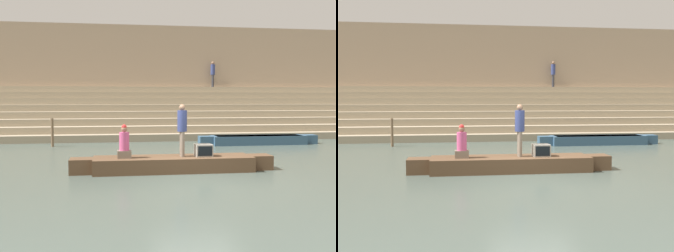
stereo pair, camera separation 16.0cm
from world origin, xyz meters
TOP-DOWN VIEW (x-y plane):
  - ground_plane at (0.00, 0.00)m, footprint 120.00×120.00m
  - ghat_steps at (0.00, 13.98)m, footprint 36.00×6.17m
  - back_wall at (0.00, 16.76)m, footprint 34.20×1.28m
  - rowboat_main at (-0.46, 1.42)m, footprint 6.49×1.34m
  - person_standing at (-0.18, 1.41)m, footprint 0.31×0.31m
  - person_rowing at (-2.02, 1.36)m, footprint 0.43×0.34m
  - tv_set at (0.52, 1.38)m, footprint 0.54×0.49m
  - moored_boat_shore at (4.94, 8.08)m, footprint 6.14×1.08m
  - mooring_post at (-5.26, 8.55)m, footprint 0.13×0.13m
  - person_on_steps at (4.54, 15.78)m, footprint 0.30×0.30m

SIDE VIEW (x-z plane):
  - ground_plane at x=0.00m, z-range 0.00..0.00m
  - moored_boat_shore at x=4.94m, z-range 0.01..0.47m
  - rowboat_main at x=-0.46m, z-range 0.02..0.49m
  - tv_set at x=0.52m, z-range 0.47..0.86m
  - mooring_post at x=-5.26m, z-range 0.00..1.37m
  - person_rowing at x=-2.02m, z-range 0.37..1.43m
  - ghat_steps at x=0.00m, z-range -0.45..2.66m
  - person_standing at x=-0.18m, z-range 0.61..2.28m
  - back_wall at x=0.00m, z-range -0.03..7.29m
  - person_on_steps at x=4.54m, z-range 3.26..5.03m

